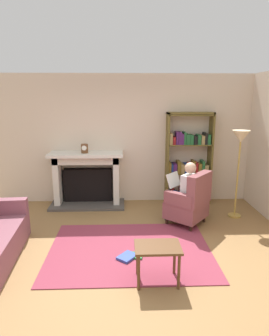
{
  "coord_description": "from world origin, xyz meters",
  "views": [
    {
      "loc": [
        -0.08,
        -3.72,
        2.24
      ],
      "look_at": [
        0.1,
        1.2,
        1.05
      ],
      "focal_mm": 31.66,
      "sensor_mm": 36.0,
      "label": 1
    }
  ],
  "objects": [
    {
      "name": "ground",
      "position": [
        0.0,
        0.0,
        0.0
      ],
      "size": [
        14.0,
        14.0,
        0.0
      ],
      "primitive_type": "plane",
      "color": "olive"
    },
    {
      "name": "back_wall",
      "position": [
        0.0,
        2.55,
        1.35
      ],
      "size": [
        5.6,
        0.1,
        2.7
      ],
      "primitive_type": "cube",
      "color": "beige",
      "rests_on": "ground"
    },
    {
      "name": "area_rug",
      "position": [
        0.0,
        0.3,
        0.01
      ],
      "size": [
        2.4,
        1.8,
        0.01
      ],
      "primitive_type": "cube",
      "color": "#8C3345",
      "rests_on": "ground"
    },
    {
      "name": "fireplace",
      "position": [
        -0.85,
        2.3,
        0.59
      ],
      "size": [
        1.54,
        0.64,
        1.13
      ],
      "color": "#4C4742",
      "rests_on": "ground"
    },
    {
      "name": "mantel_clock",
      "position": [
        -0.87,
        2.2,
        1.22
      ],
      "size": [
        0.14,
        0.14,
        0.18
      ],
      "color": "brown",
      "rests_on": "fireplace"
    },
    {
      "name": "bookshelf",
      "position": [
        1.27,
        2.33,
        0.93
      ],
      "size": [
        0.95,
        0.32,
        1.93
      ],
      "color": "brown",
      "rests_on": "ground"
    },
    {
      "name": "armchair_reading",
      "position": [
        1.08,
        1.2,
        0.42
      ],
      "size": [
        0.89,
        0.89,
        0.97
      ],
      "rotation": [
        0.0,
        0.0,
        4.01
      ],
      "color": "#331E14",
      "rests_on": "ground"
    },
    {
      "name": "seated_reader",
      "position": [
        0.99,
        1.27,
        0.62
      ],
      "size": [
        0.59,
        0.57,
        1.14
      ],
      "rotation": [
        0.0,
        0.0,
        4.01
      ],
      "color": "silver",
      "rests_on": "ground"
    },
    {
      "name": "side_table",
      "position": [
        0.32,
        -0.48,
        0.41
      ],
      "size": [
        0.56,
        0.39,
        0.49
      ],
      "color": "brown",
      "rests_on": "ground"
    },
    {
      "name": "scattered_books",
      "position": [
        0.16,
        0.15,
        0.03
      ],
      "size": [
        0.73,
        0.48,
        0.04
      ],
      "color": "#334CA5",
      "rests_on": "area_rug"
    },
    {
      "name": "floor_lamp",
      "position": [
        2.03,
        1.52,
        1.4
      ],
      "size": [
        0.32,
        0.32,
        1.65
      ],
      "color": "#B7933F",
      "rests_on": "ground"
    }
  ]
}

